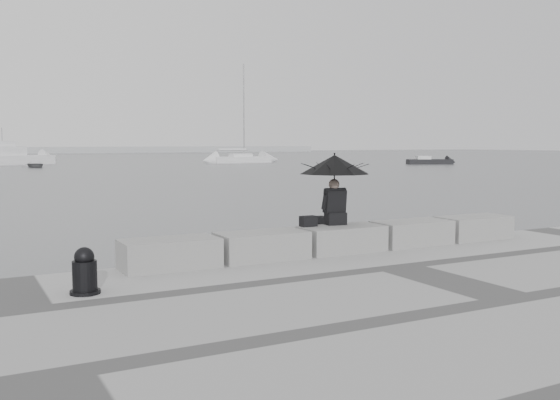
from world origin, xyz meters
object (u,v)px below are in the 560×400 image
seated_person (335,171)px  mooring_bollard (85,274)px  small_motorboat (430,162)px  dinghy (35,165)px  sailboat_right (241,159)px  motor_cruiser (11,157)px

seated_person → mooring_bollard: seated_person is taller
seated_person → mooring_bollard: (-4.98, -1.42, -1.26)m
small_motorboat → dinghy: small_motorboat is taller
dinghy → seated_person: bearing=-101.5°
sailboat_right → motor_cruiser: 27.88m
seated_person → sailboat_right: sailboat_right is taller
seated_person → small_motorboat: size_ratio=0.24×
mooring_bollard → dinghy: (6.40, 61.55, -0.50)m
motor_cruiser → small_motorboat: bearing=-45.6°
small_motorboat → motor_cruiser: bearing=176.2°
dinghy → mooring_bollard: bearing=-106.1°
seated_person → dinghy: bearing=96.5°
seated_person → dinghy: 60.17m
sailboat_right → motor_cruiser: sailboat_right is taller
seated_person → sailboat_right: bearing=75.0°
mooring_bollard → small_motorboat: bearing=44.9°
seated_person → dinghy: seated_person is taller
sailboat_right → motor_cruiser: bearing=166.3°
sailboat_right → dinghy: bearing=-172.1°
sailboat_right → motor_cruiser: size_ratio=1.27×
seated_person → motor_cruiser: 70.31m
mooring_bollard → seated_person: bearing=15.9°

